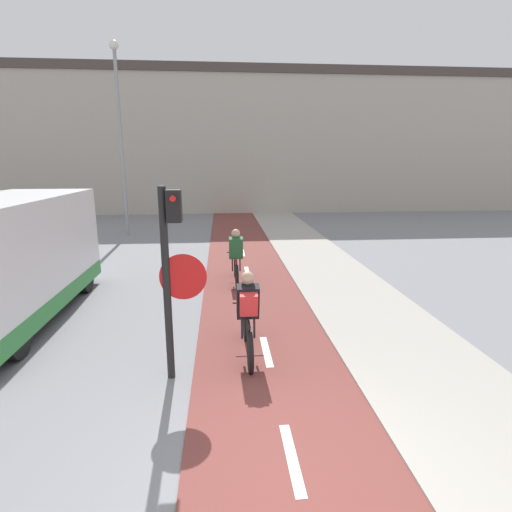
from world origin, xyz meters
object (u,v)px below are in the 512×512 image
traffic_light_pole (172,263)px  van (6,262)px  cyclist_near (248,316)px  cyclist_far (236,259)px  street_lamp_far (120,123)px

traffic_light_pole → van: traffic_light_pole is taller
cyclist_near → cyclist_far: cyclist_near is taller
street_lamp_far → cyclist_near: (4.49, -11.52, -3.98)m
traffic_light_pole → cyclist_far: (1.06, 4.69, -1.11)m
cyclist_near → van: bearing=157.3°
street_lamp_far → cyclist_near: bearing=-68.7°
cyclist_near → street_lamp_far: bearing=111.3°
cyclist_near → cyclist_far: bearing=90.6°
street_lamp_far → cyclist_near: 12.99m
street_lamp_far → cyclist_near: size_ratio=4.42×
traffic_light_pole → street_lamp_far: (-3.39, 12.09, 2.91)m
cyclist_near → van: van is taller
cyclist_near → cyclist_far: (-0.04, 4.12, -0.04)m
street_lamp_far → cyclist_far: bearing=-59.0°
street_lamp_far → cyclist_far: 9.52m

